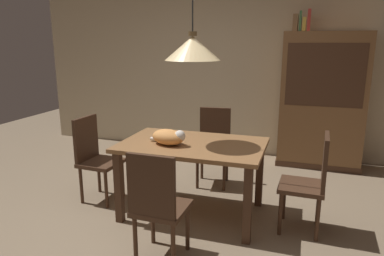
# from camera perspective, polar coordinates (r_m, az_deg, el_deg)

# --- Properties ---
(ground) EXTENTS (10.00, 10.00, 0.00)m
(ground) POSITION_cam_1_polar(r_m,az_deg,el_deg) (3.49, -3.85, -15.87)
(ground) COLOR #847056
(back_wall) EXTENTS (6.40, 0.10, 2.90)m
(back_wall) POSITION_cam_1_polar(r_m,az_deg,el_deg) (5.59, 6.20, 10.86)
(back_wall) COLOR beige
(back_wall) RESTS_ON ground
(dining_table) EXTENTS (1.40, 0.90, 0.75)m
(dining_table) POSITION_cam_1_polar(r_m,az_deg,el_deg) (3.53, 0.09, -4.00)
(dining_table) COLOR olive
(dining_table) RESTS_ON ground
(chair_right_side) EXTENTS (0.41, 0.41, 0.93)m
(chair_right_side) POSITION_cam_1_polar(r_m,az_deg,el_deg) (3.42, 18.57, -7.78)
(chair_right_side) COLOR #472D1E
(chair_right_side) RESTS_ON ground
(chair_far_back) EXTENTS (0.44, 0.44, 0.93)m
(chair_far_back) POSITION_cam_1_polar(r_m,az_deg,el_deg) (4.38, 3.51, -2.36)
(chair_far_back) COLOR #472D1E
(chair_far_back) RESTS_ON ground
(chair_left_side) EXTENTS (0.42, 0.42, 0.93)m
(chair_left_side) POSITION_cam_1_polar(r_m,az_deg,el_deg) (4.05, -15.32, -4.19)
(chair_left_side) COLOR #472D1E
(chair_left_side) RESTS_ON ground
(chair_near_front) EXTENTS (0.41, 0.41, 0.93)m
(chair_near_front) POSITION_cam_1_polar(r_m,az_deg,el_deg) (2.81, -5.57, -11.86)
(chair_near_front) COLOR #472D1E
(chair_near_front) RESTS_ON ground
(cat_sleeping) EXTENTS (0.40, 0.30, 0.16)m
(cat_sleeping) POSITION_cam_1_polar(r_m,az_deg,el_deg) (3.43, -3.70, -1.44)
(cat_sleeping) COLOR #E59951
(cat_sleeping) RESTS_ON dining_table
(pendant_lamp) EXTENTS (0.52, 0.52, 1.30)m
(pendant_lamp) POSITION_cam_1_polar(r_m,az_deg,el_deg) (3.36, 0.10, 12.71)
(pendant_lamp) COLOR beige
(hutch_bookcase) EXTENTS (1.12, 0.45, 1.85)m
(hutch_bookcase) POSITION_cam_1_polar(r_m,az_deg,el_deg) (5.20, 20.08, 3.68)
(hutch_bookcase) COLOR brown
(hutch_bookcase) RESTS_ON ground
(book_brown_thick) EXTENTS (0.06, 0.24, 0.22)m
(book_brown_thick) POSITION_cam_1_polar(r_m,az_deg,el_deg) (5.14, 16.26, 15.86)
(book_brown_thick) COLOR brown
(book_brown_thick) RESTS_ON hutch_bookcase
(book_green_slim) EXTENTS (0.03, 0.20, 0.26)m
(book_green_slim) POSITION_cam_1_polar(r_m,az_deg,el_deg) (5.14, 16.98, 16.04)
(book_green_slim) COLOR #427A4C
(book_green_slim) RESTS_ON hutch_bookcase
(book_yellow_short) EXTENTS (0.04, 0.20, 0.18)m
(book_yellow_short) POSITION_cam_1_polar(r_m,az_deg,el_deg) (5.14, 17.54, 15.55)
(book_yellow_short) COLOR gold
(book_yellow_short) RESTS_ON hutch_bookcase
(book_red_tall) EXTENTS (0.04, 0.22, 0.28)m
(book_red_tall) POSITION_cam_1_polar(r_m,az_deg,el_deg) (5.14, 18.24, 16.06)
(book_red_tall) COLOR #B73833
(book_red_tall) RESTS_ON hutch_bookcase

